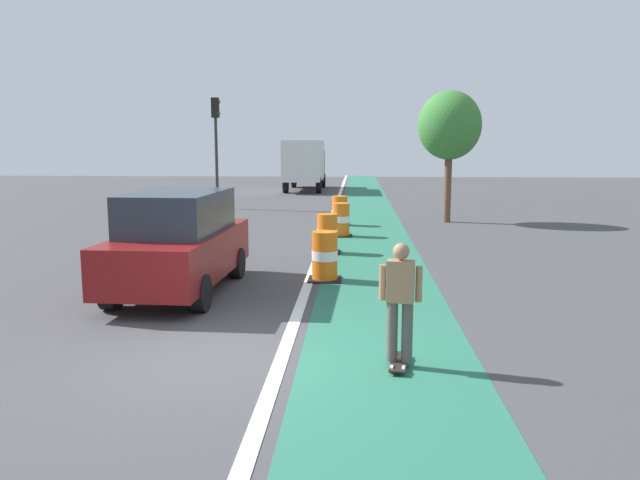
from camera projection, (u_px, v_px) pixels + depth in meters
name	position (u px, v px, depth m)	size (l,w,h in m)	color
ground_plane	(217.00, 358.00, 8.63)	(100.00, 100.00, 0.00)	#424244
bike_lane_strip	(371.00, 235.00, 20.32)	(2.50, 80.00, 0.01)	#286B51
lane_divider_stripe	(325.00, 235.00, 20.41)	(0.20, 80.00, 0.01)	silver
skateboarder_on_lane	(400.00, 301.00, 8.17)	(0.57, 0.82, 1.69)	black
parked_suv_nearest	(179.00, 242.00, 12.37)	(2.04, 4.66, 2.04)	maroon
traffic_barrel_front	(325.00, 257.00, 13.52)	(0.73, 0.73, 1.09)	orange
traffic_barrel_mid	(327.00, 234.00, 16.95)	(0.73, 0.73, 1.09)	orange
traffic_barrel_back	(341.00, 220.00, 20.08)	(0.73, 0.73, 1.09)	orange
traffic_barrel_far	(340.00, 211.00, 22.86)	(0.73, 0.73, 1.09)	orange
delivery_truck_down_block	(305.00, 162.00, 40.22)	(2.36, 7.60, 3.23)	silver
traffic_light_corner	(216.00, 133.00, 28.43)	(0.41, 0.32, 5.10)	#2D2D2D
street_tree_sidewalk	(450.00, 126.00, 23.34)	(2.40, 2.40, 5.00)	brown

